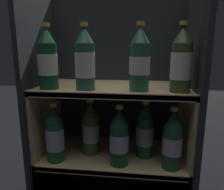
% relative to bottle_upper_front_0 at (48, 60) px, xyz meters
% --- Properties ---
extents(fridge_back_wall, '(0.67, 0.02, 0.97)m').
position_rel_bottle_upper_front_0_xyz_m(fridge_back_wall, '(0.25, 0.27, -0.20)').
color(fridge_back_wall, '#23262B').
rests_on(fridge_back_wall, ground_plane).
extents(fridge_side_left, '(0.02, 0.36, 0.97)m').
position_rel_bottle_upper_front_0_xyz_m(fridge_side_left, '(-0.08, 0.10, -0.20)').
color(fridge_side_left, '#23262B').
rests_on(fridge_side_left, ground_plane).
extents(fridge_side_right, '(0.02, 0.36, 0.97)m').
position_rel_bottle_upper_front_0_xyz_m(fridge_side_right, '(0.57, 0.10, -0.20)').
color(fridge_side_right, '#23262B').
rests_on(fridge_side_right, ground_plane).
extents(shelf_lower, '(0.63, 0.32, 0.26)m').
position_rel_bottle_upper_front_0_xyz_m(shelf_lower, '(0.25, 0.09, -0.47)').
color(shelf_lower, '#DBBC84').
rests_on(shelf_lower, ground_plane).
extents(shelf_upper, '(0.63, 0.32, 0.57)m').
position_rel_bottle_upper_front_0_xyz_m(shelf_upper, '(0.25, 0.09, -0.27)').
color(shelf_upper, '#DBBC84').
rests_on(shelf_upper, ground_plane).
extents(bottle_upper_front_0, '(0.08, 0.08, 0.25)m').
position_rel_bottle_upper_front_0_xyz_m(bottle_upper_front_0, '(0.00, 0.00, 0.00)').
color(bottle_upper_front_0, '#144228').
rests_on(bottle_upper_front_0, shelf_upper).
extents(bottle_upper_front_1, '(0.08, 0.08, 0.25)m').
position_rel_bottle_upper_front_0_xyz_m(bottle_upper_front_1, '(0.15, -0.00, -0.00)').
color(bottle_upper_front_1, '#285B42').
rests_on(bottle_upper_front_1, shelf_upper).
extents(bottle_upper_front_2, '(0.08, 0.08, 0.25)m').
position_rel_bottle_upper_front_0_xyz_m(bottle_upper_front_2, '(0.36, 0.00, 0.00)').
color(bottle_upper_front_2, '#285B42').
rests_on(bottle_upper_front_2, shelf_upper).
extents(bottle_upper_front_3, '(0.08, 0.08, 0.25)m').
position_rel_bottle_upper_front_0_xyz_m(bottle_upper_front_3, '(0.50, 0.00, -0.00)').
color(bottle_upper_front_3, '#384C28').
rests_on(bottle_upper_front_3, shelf_upper).
extents(bottle_lower_front_0, '(0.08, 0.08, 0.25)m').
position_rel_bottle_upper_front_0_xyz_m(bottle_lower_front_0, '(0.01, 0.00, -0.31)').
color(bottle_lower_front_0, '#194C2D').
rests_on(bottle_lower_front_0, shelf_lower).
extents(bottle_lower_front_1, '(0.08, 0.08, 0.25)m').
position_rel_bottle_upper_front_0_xyz_m(bottle_lower_front_1, '(0.28, -0.00, -0.31)').
color(bottle_lower_front_1, '#144228').
rests_on(bottle_lower_front_1, shelf_lower).
extents(bottle_lower_front_2, '(0.08, 0.08, 0.25)m').
position_rel_bottle_upper_front_0_xyz_m(bottle_lower_front_2, '(0.49, 0.00, -0.31)').
color(bottle_lower_front_2, '#194C2D').
rests_on(bottle_lower_front_2, shelf_lower).
extents(bottle_lower_back_0, '(0.08, 0.08, 0.25)m').
position_rel_bottle_upper_front_0_xyz_m(bottle_lower_back_0, '(0.15, 0.08, -0.31)').
color(bottle_lower_back_0, '#384C28').
rests_on(bottle_lower_back_0, shelf_lower).
extents(bottle_lower_back_1, '(0.08, 0.08, 0.25)m').
position_rel_bottle_upper_front_0_xyz_m(bottle_lower_back_1, '(0.39, 0.08, -0.31)').
color(bottle_lower_back_1, '#194C2D').
rests_on(bottle_lower_back_1, shelf_lower).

